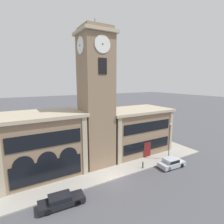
# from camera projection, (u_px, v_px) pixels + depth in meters

# --- Properties ---
(ground_plane) EXTENTS (300.00, 300.00, 0.00)m
(ground_plane) POSITION_uv_depth(u_px,v_px,m) (115.00, 180.00, 24.01)
(ground_plane) COLOR #4C4C51
(sidewalk_kerb) EXTENTS (37.76, 12.76, 0.15)m
(sidewalk_kerb) POSITION_uv_depth(u_px,v_px,m) (95.00, 161.00, 29.42)
(sidewalk_kerb) COLOR #A39E93
(sidewalk_kerb) RESTS_ON ground_plane
(clock_tower) EXTENTS (5.24, 5.24, 22.31)m
(clock_tower) POSITION_uv_depth(u_px,v_px,m) (96.00, 100.00, 26.95)
(clock_tower) COLOR #897056
(clock_tower) RESTS_ON ground_plane
(town_hall_left_wing) EXTENTS (11.66, 8.10, 9.00)m
(town_hall_left_wing) POSITION_uv_depth(u_px,v_px,m) (42.00, 144.00, 25.18)
(town_hall_left_wing) COLOR #897056
(town_hall_left_wing) RESTS_ON ground_plane
(town_hall_right_wing) EXTENTS (13.01, 8.10, 8.27)m
(town_hall_right_wing) POSITION_uv_depth(u_px,v_px,m) (135.00, 130.00, 33.61)
(town_hall_right_wing) COLOR #897056
(town_hall_right_wing) RESTS_ON ground_plane
(parked_car_near) EXTENTS (4.98, 2.09, 1.30)m
(parked_car_near) POSITION_uv_depth(u_px,v_px,m) (61.00, 200.00, 18.91)
(parked_car_near) COLOR black
(parked_car_near) RESTS_ON ground_plane
(parked_car_mid) EXTENTS (4.37, 2.17, 1.48)m
(parked_car_mid) POSITION_uv_depth(u_px,v_px,m) (171.00, 163.00, 27.47)
(parked_car_mid) COLOR #B2B7C1
(parked_car_mid) RESTS_ON ground_plane
(street_lamp) EXTENTS (0.36, 0.36, 6.41)m
(street_lamp) POSITION_uv_depth(u_px,v_px,m) (170.00, 136.00, 29.29)
(street_lamp) COLOR #4C4C51
(street_lamp) RESTS_ON sidewalk_kerb
(bollard) EXTENTS (0.18, 0.18, 1.06)m
(bollard) POSITION_uv_depth(u_px,v_px,m) (143.00, 165.00, 26.91)
(bollard) COLOR black
(bollard) RESTS_ON sidewalk_kerb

